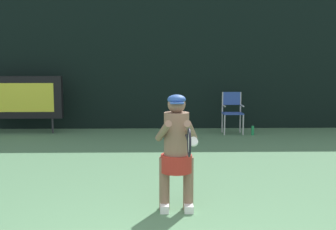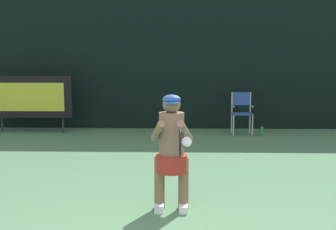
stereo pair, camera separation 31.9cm
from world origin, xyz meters
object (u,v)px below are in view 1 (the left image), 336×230
scoreboard (20,97)px  umpire_chair (232,110)px  water_bottle (253,130)px  tennis_player (177,148)px  tennis_racket (189,142)px

scoreboard → umpire_chair: scoreboard is taller
water_bottle → tennis_player: tennis_player is taller
tennis_player → tennis_racket: tennis_player is taller
umpire_chair → water_bottle: (0.48, -0.29, -0.50)m
umpire_chair → tennis_racket: tennis_racket is taller
tennis_player → tennis_racket: 0.69m
scoreboard → tennis_racket: size_ratio=3.65×
scoreboard → tennis_racket: (3.95, -6.47, 0.04)m
tennis_player → scoreboard: bearing=123.5°
tennis_racket → scoreboard: bearing=131.2°
umpire_chair → tennis_player: 5.94m
umpire_chair → water_bottle: bearing=-31.3°
scoreboard → water_bottle: (6.03, -0.42, -0.82)m
scoreboard → water_bottle: size_ratio=8.30×
water_bottle → tennis_racket: 6.46m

